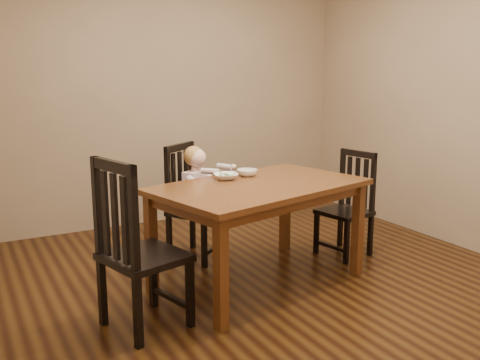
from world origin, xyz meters
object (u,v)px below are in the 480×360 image
toddler (197,190)px  bowl_peas (226,176)px  chair_left (137,249)px  chair_child (193,204)px  dining_table (259,195)px  chair_right (348,206)px  bowl_veg (247,173)px

toddler → bowl_peas: 0.52m
chair_left → chair_child: bearing=126.5°
dining_table → chair_right: (1.03, 0.20, -0.25)m
dining_table → bowl_veg: 0.33m
bowl_veg → toddler: bearing=119.5°
chair_child → toddler: bearing=90.0°
chair_right → bowl_veg: (-0.97, 0.10, 0.37)m
chair_child → toddler: size_ratio=1.96×
chair_right → bowl_peas: chair_right is taller
bowl_peas → bowl_veg: size_ratio=1.15×
bowl_peas → toddler: bearing=94.2°
dining_table → bowl_peas: (-0.15, 0.26, 0.11)m
toddler → chair_right: bearing=122.4°
chair_child → chair_left: (-0.84, -1.06, 0.05)m
chair_left → bowl_veg: bearing=102.5°
chair_right → bowl_veg: 1.04m
chair_left → bowl_veg: chair_left is taller
dining_table → chair_left: chair_left is taller
chair_left → bowl_peas: bearing=106.0°
dining_table → bowl_veg: size_ratio=10.46×
dining_table → bowl_peas: bowl_peas is taller
chair_right → bowl_peas: size_ratio=4.79×
dining_table → chair_left: size_ratio=1.58×
toddler → bowl_peas: size_ratio=2.64×
toddler → dining_table: bearing=70.2°
dining_table → chair_right: chair_right is taller
toddler → bowl_veg: toddler is taller
chair_right → bowl_veg: bearing=73.4°
toddler → chair_child: bearing=-90.0°
chair_left → chair_right: chair_left is taller
bowl_veg → dining_table: bearing=-101.8°
chair_right → toddler: (-1.21, 0.53, 0.16)m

